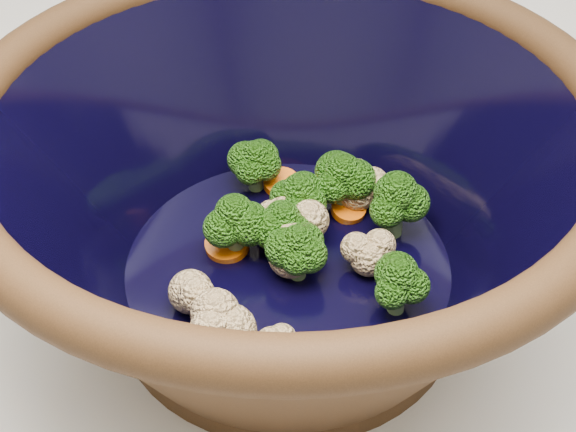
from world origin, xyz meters
The scene contains 2 objects.
mixing_bowl centered at (-0.08, -0.10, 1.00)m, with size 0.47×0.47×0.18m.
vegetable_pile centered at (-0.07, -0.08, 0.96)m, with size 0.16×0.19×0.05m.
Camera 1 is at (0.03, -0.47, 1.33)m, focal length 50.00 mm.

